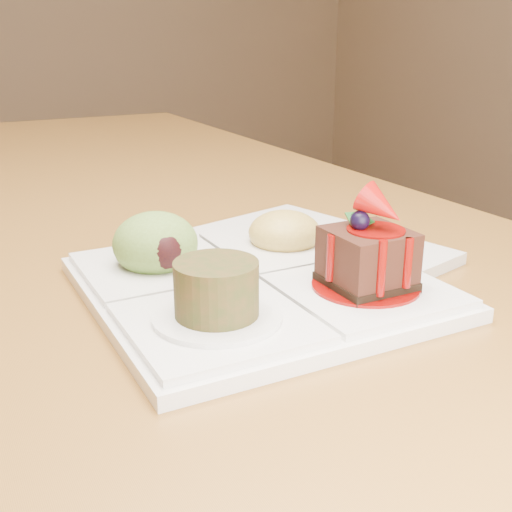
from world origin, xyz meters
name	(u,v)px	position (x,y,z in m)	size (l,w,h in m)	color
dining_table	(45,262)	(0.00, 0.00, 0.68)	(1.00, 1.80, 0.75)	brown
sampler_plate	(252,270)	(0.12, -0.36, 0.77)	(0.28, 0.28, 0.11)	silver
second_plate	(287,256)	(0.19, -0.30, 0.76)	(0.25, 0.25, 0.01)	silver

